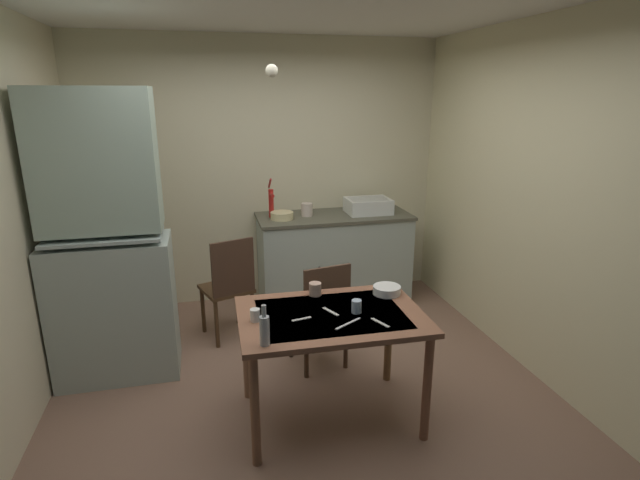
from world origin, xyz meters
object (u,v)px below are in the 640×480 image
(glass_bottle, at_px, (265,329))
(teacup_mint, at_px, (356,306))
(dining_table, at_px, (331,327))
(chair_far_side, at_px, (321,311))
(hutch_cabinet, at_px, (107,250))
(chair_by_counter, at_px, (229,286))
(hand_pump, at_px, (271,201))
(mixing_bowl_counter, at_px, (282,216))
(serving_bowl_wide, at_px, (387,290))
(sink_basin, at_px, (368,206))

(glass_bottle, bearing_deg, teacup_mint, 24.35)
(dining_table, distance_m, glass_bottle, 0.59)
(chair_far_side, xyz_separation_m, teacup_mint, (0.07, -0.67, 0.33))
(hutch_cabinet, bearing_deg, chair_by_counter, 22.83)
(chair_by_counter, bearing_deg, dining_table, -66.03)
(teacup_mint, height_order, glass_bottle, glass_bottle)
(hutch_cabinet, height_order, glass_bottle, hutch_cabinet)
(hand_pump, distance_m, dining_table, 1.98)
(hand_pump, height_order, teacup_mint, hand_pump)
(hand_pump, height_order, mixing_bowl_counter, hand_pump)
(hand_pump, xyz_separation_m, mixing_bowl_counter, (0.09, -0.10, -0.13))
(chair_far_side, distance_m, chair_by_counter, 0.94)
(teacup_mint, bearing_deg, glass_bottle, -155.65)
(hand_pump, bearing_deg, dining_table, -87.06)
(hutch_cabinet, height_order, mixing_bowl_counter, hutch_cabinet)
(hutch_cabinet, relative_size, glass_bottle, 8.94)
(glass_bottle, bearing_deg, serving_bowl_wide, 29.68)
(sink_basin, relative_size, dining_table, 0.37)
(chair_far_side, bearing_deg, serving_bowl_wide, -48.54)
(hand_pump, distance_m, glass_bottle, 2.28)
(hutch_cabinet, distance_m, chair_far_side, 1.66)
(sink_basin, distance_m, teacup_mint, 2.06)
(chair_by_counter, bearing_deg, chair_far_side, -44.52)
(chair_by_counter, xyz_separation_m, glass_bottle, (0.11, -1.61, 0.36))
(serving_bowl_wide, xyz_separation_m, teacup_mint, (-0.30, -0.25, 0.01))
(sink_basin, bearing_deg, serving_bowl_wide, -104.37)
(hutch_cabinet, distance_m, hand_pump, 1.69)
(chair_by_counter, height_order, teacup_mint, chair_by_counter)
(sink_basin, height_order, serving_bowl_wide, sink_basin)
(sink_basin, relative_size, mixing_bowl_counter, 1.97)
(serving_bowl_wide, height_order, teacup_mint, teacup_mint)
(chair_far_side, xyz_separation_m, chair_by_counter, (-0.67, 0.66, 0.02))
(hand_pump, relative_size, dining_table, 0.32)
(chair_by_counter, bearing_deg, mixing_bowl_counter, 43.44)
(sink_basin, xyz_separation_m, dining_table, (-0.89, -1.89, -0.34))
(hutch_cabinet, relative_size, sink_basin, 4.92)
(serving_bowl_wide, bearing_deg, mixing_bowl_counter, 106.34)
(hutch_cabinet, distance_m, sink_basin, 2.54)
(hutch_cabinet, bearing_deg, serving_bowl_wide, -20.26)
(hand_pump, distance_m, mixing_bowl_counter, 0.19)
(chair_far_side, distance_m, teacup_mint, 0.75)
(hand_pump, bearing_deg, chair_by_counter, -127.13)
(teacup_mint, bearing_deg, mixing_bowl_counter, 95.30)
(dining_table, relative_size, serving_bowl_wide, 6.19)
(serving_bowl_wide, bearing_deg, glass_bottle, -150.32)
(hand_pump, height_order, chair_far_side, hand_pump)
(hand_pump, relative_size, mixing_bowl_counter, 1.74)
(chair_far_side, height_order, chair_by_counter, chair_by_counter)
(sink_basin, distance_m, mixing_bowl_counter, 0.90)
(chair_by_counter, distance_m, teacup_mint, 1.55)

